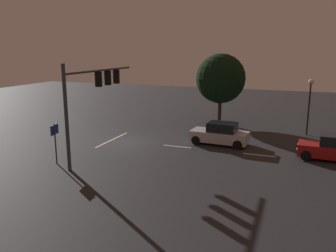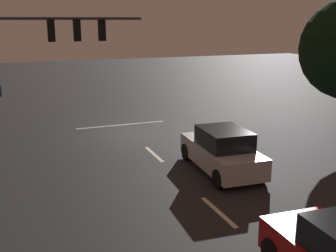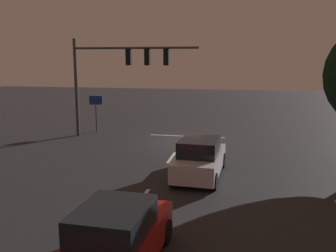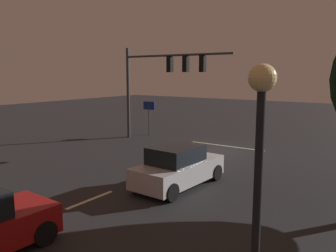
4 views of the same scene
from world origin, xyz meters
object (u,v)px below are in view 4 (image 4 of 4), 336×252
object	(u,v)px
street_lamp_left_kerb	(259,153)
route_sign	(149,111)
car_approaching	(178,167)
traffic_signal_assembly	(162,74)

from	to	relation	value
street_lamp_left_kerb	route_sign	bearing A→B (deg)	-47.19
car_approaching	route_sign	size ratio (longest dim) A/B	1.72
traffic_signal_assembly	car_approaching	xyz separation A→B (m)	(-5.96, 7.20, -3.78)
car_approaching	route_sign	world-z (taller)	route_sign
traffic_signal_assembly	route_sign	world-z (taller)	traffic_signal_assembly
traffic_signal_assembly	street_lamp_left_kerb	world-z (taller)	traffic_signal_assembly
traffic_signal_assembly	street_lamp_left_kerb	size ratio (longest dim) A/B	1.73
car_approaching	street_lamp_left_kerb	xyz separation A→B (m)	(-5.59, 6.26, 2.54)
route_sign	street_lamp_left_kerb	bearing A→B (deg)	132.81
traffic_signal_assembly	route_sign	bearing A→B (deg)	-32.98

